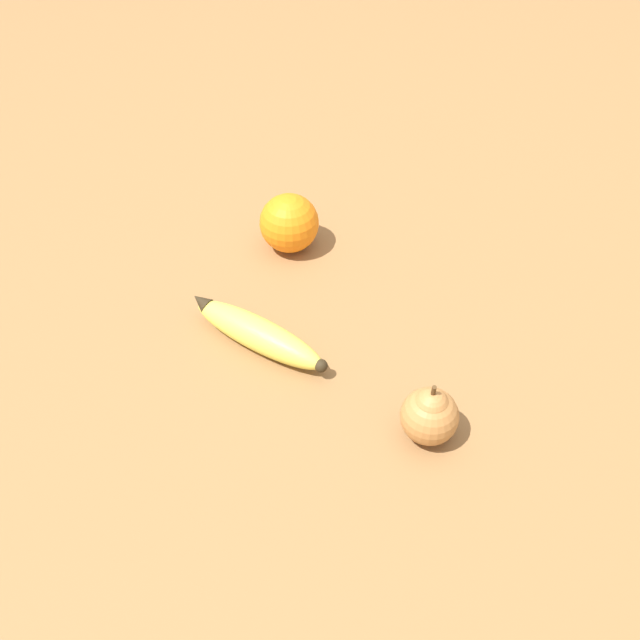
% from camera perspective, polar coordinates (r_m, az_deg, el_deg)
% --- Properties ---
extents(ground_plane, '(3.00, 3.00, 0.00)m').
position_cam_1_polar(ground_plane, '(0.94, 7.04, -1.82)').
color(ground_plane, olive).
extents(banana, '(0.17, 0.16, 0.04)m').
position_cam_1_polar(banana, '(0.92, -4.82, -1.01)').
color(banana, '#DBCC4C').
rests_on(banana, ground_plane).
extents(orange, '(0.08, 0.08, 0.08)m').
position_cam_1_polar(orange, '(1.05, -2.36, 7.39)').
color(orange, orange).
rests_on(orange, ground_plane).
extents(pear, '(0.06, 0.06, 0.08)m').
position_cam_1_polar(pear, '(0.82, 8.36, -7.12)').
color(pear, '#B2753D').
rests_on(pear, ground_plane).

